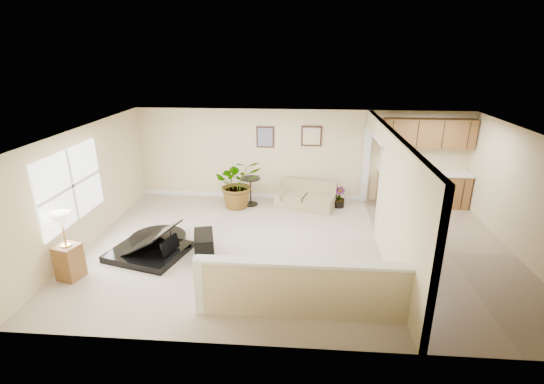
# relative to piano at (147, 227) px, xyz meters

# --- Properties ---
(floor) EXTENTS (9.00, 9.00, 0.00)m
(floor) POSITION_rel_piano_xyz_m (3.08, 0.41, -0.56)
(floor) COLOR #C6B39A
(floor) RESTS_ON ground
(back_wall) EXTENTS (9.00, 0.04, 2.50)m
(back_wall) POSITION_rel_piano_xyz_m (3.08, 3.41, 0.69)
(back_wall) COLOR beige
(back_wall) RESTS_ON floor
(front_wall) EXTENTS (9.00, 0.04, 2.50)m
(front_wall) POSITION_rel_piano_xyz_m (3.08, -2.59, 0.69)
(front_wall) COLOR beige
(front_wall) RESTS_ON floor
(left_wall) EXTENTS (0.04, 6.00, 2.50)m
(left_wall) POSITION_rel_piano_xyz_m (-1.42, 0.41, 0.69)
(left_wall) COLOR beige
(left_wall) RESTS_ON floor
(right_wall) EXTENTS (0.04, 6.00, 2.50)m
(right_wall) POSITION_rel_piano_xyz_m (7.58, 0.41, 0.69)
(right_wall) COLOR beige
(right_wall) RESTS_ON floor
(ceiling) EXTENTS (9.00, 6.00, 0.04)m
(ceiling) POSITION_rel_piano_xyz_m (3.08, 0.41, 1.94)
(ceiling) COLOR silver
(ceiling) RESTS_ON back_wall
(kitchen_vinyl) EXTENTS (2.70, 6.00, 0.01)m
(kitchen_vinyl) POSITION_rel_piano_xyz_m (6.23, 0.41, -0.56)
(kitchen_vinyl) COLOR gray
(kitchen_vinyl) RESTS_ON floor
(interior_partition) EXTENTS (0.18, 5.99, 2.50)m
(interior_partition) POSITION_rel_piano_xyz_m (4.88, 0.67, 0.66)
(interior_partition) COLOR beige
(interior_partition) RESTS_ON floor
(pony_half_wall) EXTENTS (3.42, 0.22, 1.00)m
(pony_half_wall) POSITION_rel_piano_xyz_m (3.15, -1.89, -0.04)
(pony_half_wall) COLOR beige
(pony_half_wall) RESTS_ON floor
(left_window) EXTENTS (0.05, 2.15, 1.45)m
(left_window) POSITION_rel_piano_xyz_m (-1.41, -0.09, 0.89)
(left_window) COLOR white
(left_window) RESTS_ON left_wall
(wall_art_left) EXTENTS (0.48, 0.04, 0.58)m
(wall_art_left) POSITION_rel_piano_xyz_m (2.13, 3.38, 1.19)
(wall_art_left) COLOR #3A1F15
(wall_art_left) RESTS_ON back_wall
(wall_mirror) EXTENTS (0.55, 0.04, 0.55)m
(wall_mirror) POSITION_rel_piano_xyz_m (3.38, 3.38, 1.24)
(wall_mirror) COLOR #3A1F15
(wall_mirror) RESTS_ON back_wall
(kitchen_cabinets) EXTENTS (2.36, 0.65, 2.33)m
(kitchen_cabinets) POSITION_rel_piano_xyz_m (6.27, 3.15, 0.31)
(kitchen_cabinets) COLOR brown
(kitchen_cabinets) RESTS_ON floor
(piano) EXTENTS (1.92, 1.92, 1.35)m
(piano) POSITION_rel_piano_xyz_m (0.00, 0.00, 0.00)
(piano) COLOR black
(piano) RESTS_ON floor
(piano_bench) EXTENTS (0.55, 0.81, 0.50)m
(piano_bench) POSITION_rel_piano_xyz_m (1.20, -0.08, -0.32)
(piano_bench) COLOR black
(piano_bench) RESTS_ON floor
(loveseat) EXTENTS (1.76, 1.28, 0.87)m
(loveseat) POSITION_rel_piano_xyz_m (3.27, 2.83, -0.23)
(loveseat) COLOR tan
(loveseat) RESTS_ON floor
(accent_table) EXTENTS (0.53, 0.53, 0.77)m
(accent_table) POSITION_rel_piano_xyz_m (1.78, 2.80, -0.07)
(accent_table) COLOR black
(accent_table) RESTS_ON floor
(palm_plant) EXTENTS (1.48, 1.38, 1.34)m
(palm_plant) POSITION_rel_piano_xyz_m (1.47, 2.63, 0.09)
(palm_plant) COLOR black
(palm_plant) RESTS_ON floor
(small_plant) EXTENTS (0.39, 0.39, 0.55)m
(small_plant) POSITION_rel_piano_xyz_m (4.16, 2.83, -0.33)
(small_plant) COLOR black
(small_plant) RESTS_ON floor
(lamp_stand) EXTENTS (0.47, 0.47, 1.31)m
(lamp_stand) POSITION_rel_piano_xyz_m (-1.07, -1.07, -0.01)
(lamp_stand) COLOR brown
(lamp_stand) RESTS_ON floor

